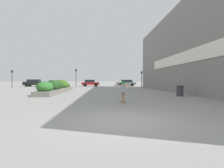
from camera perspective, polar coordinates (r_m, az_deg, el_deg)
ground_plane at (r=6.42m, az=3.30°, el=-11.84°), size 300.00×300.00×0.00m
building_wall_right at (r=20.78m, az=21.60°, el=10.77°), size 0.67×34.01×9.81m
planter_box at (r=20.87m, az=-17.63°, el=-1.17°), size 1.56×11.50×1.49m
skateboard at (r=11.27m, az=3.53°, el=-5.74°), size 0.41×0.67×0.10m
skateboarder at (r=11.20m, az=3.54°, el=-1.61°), size 1.14×0.55×1.30m
trash_bin at (r=16.84m, az=21.29°, el=-2.12°), size 0.63×0.63×0.93m
car_leftmost at (r=41.56m, az=-23.96°, el=0.37°), size 4.49×1.97×1.55m
car_center_left at (r=39.48m, az=-7.06°, el=0.38°), size 3.83×2.01×1.48m
car_center_right at (r=41.18m, az=4.60°, el=0.42°), size 4.55×1.90×1.47m
traffic_light_left at (r=34.26m, az=-11.69°, el=2.93°), size 0.28×0.30×3.55m
traffic_light_right at (r=34.36m, az=9.63°, el=2.50°), size 0.28×0.30×3.12m
traffic_light_far_left at (r=37.55m, az=-29.89°, el=2.36°), size 0.28×0.30×3.25m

